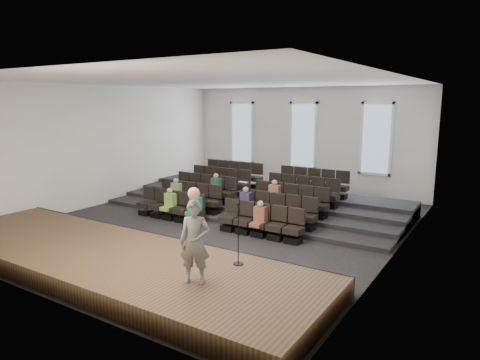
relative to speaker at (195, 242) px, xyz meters
name	(u,v)px	position (x,y,z in m)	size (l,w,h in m)	color
ground	(222,223)	(-3.09, 5.41, -1.40)	(14.00, 14.00, 0.00)	black
ceiling	(220,81)	(-3.09, 5.41, 3.61)	(12.00, 14.00, 0.02)	white
wall_back	(304,139)	(-3.09, 12.43, 1.10)	(12.00, 0.04, 5.00)	white
wall_front	(33,188)	(-3.09, -1.61, 1.10)	(12.00, 0.04, 5.00)	white
wall_left	(105,145)	(-9.11, 5.41, 1.10)	(0.04, 14.00, 5.00)	white
wall_right	(400,169)	(2.93, 5.41, 1.10)	(0.04, 14.00, 5.00)	white
stage	(110,260)	(-3.09, 0.31, -1.15)	(11.80, 3.60, 0.50)	#513822
stage_lip	(157,242)	(-3.09, 2.08, -1.15)	(11.80, 0.06, 0.52)	black
risers	(264,201)	(-3.09, 8.58, -1.20)	(11.80, 4.80, 0.60)	black
seating_rows	(244,197)	(-3.09, 6.95, -0.72)	(6.80, 4.70, 1.67)	black
windows	(303,135)	(-3.09, 12.36, 1.30)	(8.44, 0.10, 3.24)	white
audience	(218,199)	(-3.45, 5.71, -0.59)	(4.85, 2.64, 1.10)	#80B448
speaker	(195,242)	(0.00, 0.00, 0.00)	(0.65, 0.43, 1.79)	#5C5957
mic_stand	(238,246)	(0.22, 1.36, -0.45)	(0.25, 0.25, 1.51)	black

